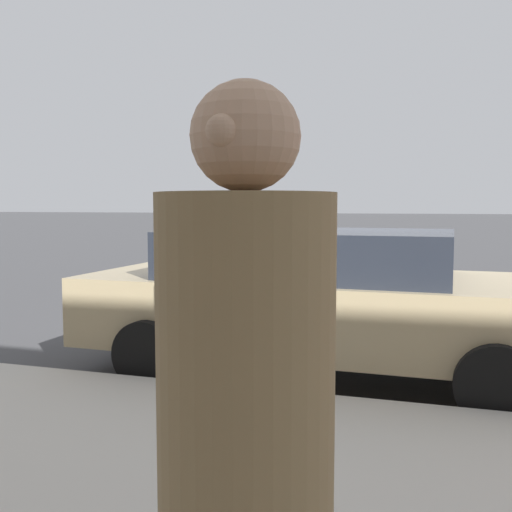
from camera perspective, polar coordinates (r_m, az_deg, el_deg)
name	(u,v)px	position (r m, az deg, el deg)	size (l,w,h in m)	color
ground_plane	(344,350)	(7.12, 8.38, -8.85)	(220.00, 220.00, 0.00)	#424244
parking_meter	(219,246)	(4.41, -3.53, 0.99)	(0.21, 0.19, 1.59)	gray
car_tan	(325,298)	(5.94, 6.55, -3.98)	(2.17, 4.82, 1.43)	tan
pedestrian	(246,494)	(1.40, -0.98, -21.72)	(0.38, 0.38, 1.77)	#23232D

